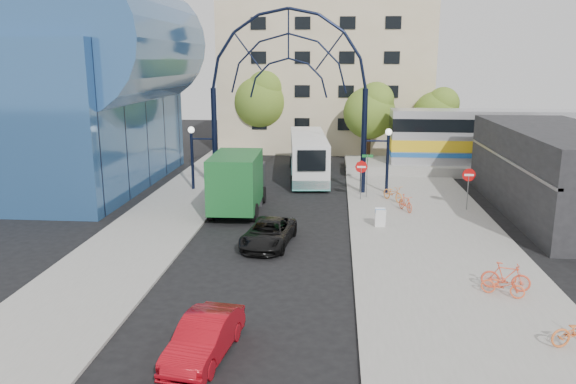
# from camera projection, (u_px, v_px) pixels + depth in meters

# --- Properties ---
(ground) EXTENTS (120.00, 120.00, 0.00)m
(ground) POSITION_uv_depth(u_px,v_px,m) (261.00, 265.00, 24.68)
(ground) COLOR black
(ground) RESTS_ON ground
(sidewalk_east) EXTENTS (8.00, 56.00, 0.12)m
(sidewalk_east) POSITION_uv_depth(u_px,v_px,m) (431.00, 240.00, 27.88)
(sidewalk_east) COLOR gray
(sidewalk_east) RESTS_ON ground
(plaza_west) EXTENTS (5.00, 50.00, 0.12)m
(plaza_west) POSITION_uv_depth(u_px,v_px,m) (159.00, 222.00, 31.03)
(plaza_west) COLOR gray
(plaza_west) RESTS_ON ground
(gateway_arch) EXTENTS (13.64, 0.44, 12.10)m
(gateway_arch) POSITION_uv_depth(u_px,v_px,m) (288.00, 64.00, 36.29)
(gateway_arch) COLOR black
(gateway_arch) RESTS_ON ground
(stop_sign) EXTENTS (0.80, 0.07, 2.50)m
(stop_sign) POSITION_uv_depth(u_px,v_px,m) (361.00, 170.00, 35.46)
(stop_sign) COLOR slate
(stop_sign) RESTS_ON sidewalk_east
(do_not_enter_sign) EXTENTS (0.76, 0.07, 2.48)m
(do_not_enter_sign) POSITION_uv_depth(u_px,v_px,m) (469.00, 179.00, 33.01)
(do_not_enter_sign) COLOR slate
(do_not_enter_sign) RESTS_ON sidewalk_east
(street_name_sign) EXTENTS (0.70, 0.70, 2.80)m
(street_name_sign) POSITION_uv_depth(u_px,v_px,m) (367.00, 167.00, 35.98)
(street_name_sign) COLOR slate
(street_name_sign) RESTS_ON sidewalk_east
(sandwich_board) EXTENTS (0.55, 0.61, 0.99)m
(sandwich_board) POSITION_uv_depth(u_px,v_px,m) (380.00, 215.00, 29.84)
(sandwich_board) COLOR white
(sandwich_board) RESTS_ON sidewalk_east
(transit_hall) EXTENTS (16.50, 18.00, 14.50)m
(transit_hall) POSITION_uv_depth(u_px,v_px,m) (71.00, 91.00, 38.96)
(transit_hall) COLOR #2C5488
(transit_hall) RESTS_ON ground
(commercial_block_east) EXTENTS (6.00, 16.00, 5.00)m
(commercial_block_east) POSITION_uv_depth(u_px,v_px,m) (558.00, 172.00, 32.47)
(commercial_block_east) COLOR black
(commercial_block_east) RESTS_ON ground
(apartment_block) EXTENTS (20.00, 12.10, 14.00)m
(apartment_block) POSITION_uv_depth(u_px,v_px,m) (326.00, 78.00, 56.81)
(apartment_block) COLOR tan
(apartment_block) RESTS_ON ground
(train_platform) EXTENTS (32.00, 5.00, 0.80)m
(train_platform) POSITION_uv_depth(u_px,v_px,m) (549.00, 169.00, 44.25)
(train_platform) COLOR gray
(train_platform) RESTS_ON ground
(train_car) EXTENTS (25.10, 3.05, 4.20)m
(train_car) POSITION_uv_depth(u_px,v_px,m) (553.00, 138.00, 43.68)
(train_car) COLOR #B7B7BC
(train_car) RESTS_ON train_platform
(tree_north_a) EXTENTS (4.48, 4.48, 7.00)m
(tree_north_a) POSITION_uv_depth(u_px,v_px,m) (371.00, 110.00, 48.25)
(tree_north_a) COLOR #382314
(tree_north_a) RESTS_ON ground
(tree_north_b) EXTENTS (5.12, 5.12, 8.00)m
(tree_north_b) POSITION_uv_depth(u_px,v_px,m) (262.00, 98.00, 52.81)
(tree_north_b) COLOR #382314
(tree_north_b) RESTS_ON ground
(tree_north_c) EXTENTS (4.16, 4.16, 6.50)m
(tree_north_c) POSITION_uv_depth(u_px,v_px,m) (438.00, 112.00, 49.76)
(tree_north_c) COLOR #382314
(tree_north_c) RESTS_ON ground
(city_bus) EXTENTS (3.60, 11.83, 3.20)m
(city_bus) POSITION_uv_depth(u_px,v_px,m) (308.00, 155.00, 43.01)
(city_bus) COLOR silver
(city_bus) RESTS_ON ground
(green_truck) EXTENTS (2.89, 7.14, 3.57)m
(green_truck) POSITION_uv_depth(u_px,v_px,m) (238.00, 182.00, 33.17)
(green_truck) COLOR black
(green_truck) RESTS_ON ground
(black_suv) EXTENTS (2.61, 4.74, 1.26)m
(black_suv) POSITION_uv_depth(u_px,v_px,m) (269.00, 233.00, 27.20)
(black_suv) COLOR black
(black_suv) RESTS_ON ground
(red_sedan) EXTENTS (1.93, 4.09, 1.30)m
(red_sedan) POSITION_uv_depth(u_px,v_px,m) (204.00, 338.00, 16.92)
(red_sedan) COLOR maroon
(red_sedan) RESTS_ON ground
(bike_near_a) EXTENTS (1.55, 1.95, 0.99)m
(bike_near_a) POSITION_uv_depth(u_px,v_px,m) (393.00, 193.00, 35.37)
(bike_near_a) COLOR orange
(bike_near_a) RESTS_ON sidewalk_east
(bike_near_b) EXTENTS (1.01, 1.66, 0.96)m
(bike_near_b) POSITION_uv_depth(u_px,v_px,m) (405.00, 203.00, 32.99)
(bike_near_b) COLOR #FE5D32
(bike_near_b) RESTS_ON sidewalk_east
(bike_far_a) EXTENTS (1.68, 1.20, 0.84)m
(bike_far_a) POSITION_uv_depth(u_px,v_px,m) (503.00, 285.00, 21.13)
(bike_far_a) COLOR #F65E31
(bike_far_a) RESTS_ON sidewalk_east
(bike_far_b) EXTENTS (1.90, 1.02, 1.10)m
(bike_far_b) POSITION_uv_depth(u_px,v_px,m) (506.00, 276.00, 21.64)
(bike_far_b) COLOR #DF482C
(bike_far_b) RESTS_ON sidewalk_east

